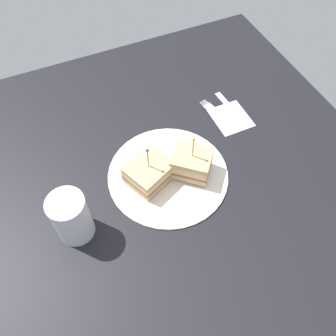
{
  "coord_description": "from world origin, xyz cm",
  "views": [
    {
      "loc": [
        40.47,
        -18.15,
        67.1
      ],
      "look_at": [
        0.0,
        0.0,
        2.86
      ],
      "focal_mm": 37.95,
      "sensor_mm": 36.0,
      "label": 1
    }
  ],
  "objects_px": {
    "napkin": "(231,118)",
    "knife": "(229,106)",
    "fork": "(214,111)",
    "drink_glass": "(72,218)",
    "sandwich_half_front": "(192,163)",
    "plate": "(168,174)",
    "sandwich_half_back": "(149,172)"
  },
  "relations": [
    {
      "from": "drink_glass",
      "to": "fork",
      "type": "distance_m",
      "value": 0.45
    },
    {
      "from": "sandwich_half_front",
      "to": "knife",
      "type": "relative_size",
      "value": 0.88
    },
    {
      "from": "plate",
      "to": "sandwich_half_back",
      "type": "height_order",
      "value": "sandwich_half_back"
    },
    {
      "from": "fork",
      "to": "knife",
      "type": "relative_size",
      "value": 0.97
    },
    {
      "from": "napkin",
      "to": "fork",
      "type": "xyz_separation_m",
      "value": [
        -0.04,
        -0.03,
        0.0
      ]
    },
    {
      "from": "plate",
      "to": "sandwich_half_back",
      "type": "xyz_separation_m",
      "value": [
        -0.01,
        -0.04,
        0.03
      ]
    },
    {
      "from": "plate",
      "to": "sandwich_half_back",
      "type": "relative_size",
      "value": 2.36
    },
    {
      "from": "plate",
      "to": "knife",
      "type": "relative_size",
      "value": 2.12
    },
    {
      "from": "knife",
      "to": "fork",
      "type": "bearing_deg",
      "value": -87.47
    },
    {
      "from": "plate",
      "to": "fork",
      "type": "height_order",
      "value": "plate"
    },
    {
      "from": "sandwich_half_back",
      "to": "knife",
      "type": "xyz_separation_m",
      "value": [
        -0.13,
        0.28,
        -0.03
      ]
    },
    {
      "from": "sandwich_half_front",
      "to": "knife",
      "type": "height_order",
      "value": "sandwich_half_front"
    },
    {
      "from": "napkin",
      "to": "knife",
      "type": "relative_size",
      "value": 0.76
    },
    {
      "from": "plate",
      "to": "sandwich_half_front",
      "type": "relative_size",
      "value": 2.41
    },
    {
      "from": "napkin",
      "to": "knife",
      "type": "bearing_deg",
      "value": 157.1
    },
    {
      "from": "sandwich_half_front",
      "to": "napkin",
      "type": "distance_m",
      "value": 0.2
    },
    {
      "from": "sandwich_half_front",
      "to": "sandwich_half_back",
      "type": "height_order",
      "value": "sandwich_half_front"
    },
    {
      "from": "napkin",
      "to": "knife",
      "type": "distance_m",
      "value": 0.04
    },
    {
      "from": "sandwich_half_back",
      "to": "napkin",
      "type": "distance_m",
      "value": 0.28
    },
    {
      "from": "sandwich_half_front",
      "to": "fork",
      "type": "distance_m",
      "value": 0.2
    },
    {
      "from": "napkin",
      "to": "knife",
      "type": "xyz_separation_m",
      "value": [
        -0.04,
        0.02,
        0.0
      ]
    },
    {
      "from": "plate",
      "to": "sandwich_half_back",
      "type": "distance_m",
      "value": 0.05
    },
    {
      "from": "napkin",
      "to": "fork",
      "type": "bearing_deg",
      "value": -141.63
    },
    {
      "from": "napkin",
      "to": "fork",
      "type": "distance_m",
      "value": 0.05
    },
    {
      "from": "plate",
      "to": "fork",
      "type": "relative_size",
      "value": 2.17
    },
    {
      "from": "fork",
      "to": "napkin",
      "type": "bearing_deg",
      "value": 38.37
    },
    {
      "from": "sandwich_half_front",
      "to": "knife",
      "type": "xyz_separation_m",
      "value": [
        -0.15,
        0.18,
        -0.03
      ]
    },
    {
      "from": "drink_glass",
      "to": "sandwich_half_front",
      "type": "bearing_deg",
      "value": 96.89
    },
    {
      "from": "plate",
      "to": "drink_glass",
      "type": "relative_size",
      "value": 2.37
    },
    {
      "from": "plate",
      "to": "napkin",
      "type": "xyz_separation_m",
      "value": [
        -0.09,
        0.22,
        -0.0
      ]
    },
    {
      "from": "sandwich_half_front",
      "to": "sandwich_half_back",
      "type": "distance_m",
      "value": 0.1
    },
    {
      "from": "plate",
      "to": "knife",
      "type": "xyz_separation_m",
      "value": [
        -0.13,
        0.23,
        -0.0
      ]
    }
  ]
}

